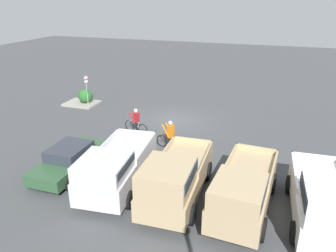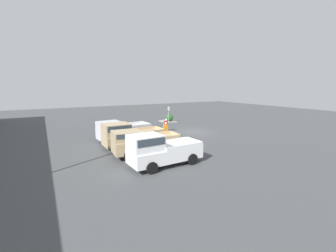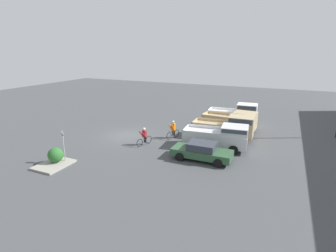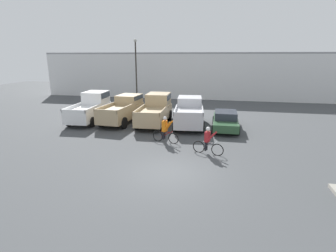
% 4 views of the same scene
% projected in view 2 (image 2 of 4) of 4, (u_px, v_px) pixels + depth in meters
% --- Properties ---
extents(ground_plane, '(80.00, 80.00, 0.00)m').
position_uv_depth(ground_plane, '(193.00, 132.00, 27.38)').
color(ground_plane, '#424447').
extents(pickup_truck_0, '(2.37, 5.34, 2.35)m').
position_uv_depth(pickup_truck_0, '(159.00, 150.00, 15.46)').
color(pickup_truck_0, white).
rests_on(pickup_truck_0, ground_plane).
extents(pickup_truck_1, '(2.44, 5.49, 2.12)m').
position_uv_depth(pickup_truck_1, '(142.00, 142.00, 17.88)').
color(pickup_truck_1, tan).
rests_on(pickup_truck_1, ground_plane).
extents(pickup_truck_2, '(2.37, 5.59, 2.30)m').
position_uv_depth(pickup_truck_2, '(128.00, 135.00, 20.17)').
color(pickup_truck_2, tan).
rests_on(pickup_truck_2, ground_plane).
extents(pickup_truck_3, '(2.69, 5.43, 2.10)m').
position_uv_depth(pickup_truck_3, '(121.00, 130.00, 22.66)').
color(pickup_truck_3, silver).
rests_on(pickup_truck_3, ground_plane).
extents(sedan_0, '(1.98, 4.56, 1.37)m').
position_uv_depth(sedan_0, '(119.00, 129.00, 25.49)').
color(sedan_0, '#2D5133').
rests_on(sedan_0, ground_plane).
extents(cyclist_0, '(1.76, 0.62, 1.61)m').
position_uv_depth(cyclist_0, '(166.00, 125.00, 27.27)').
color(cyclist_0, black).
rests_on(cyclist_0, ground_plane).
extents(cyclist_1, '(1.79, 0.63, 1.72)m').
position_uv_depth(cyclist_1, '(166.00, 130.00, 24.12)').
color(cyclist_1, black).
rests_on(cyclist_1, ground_plane).
extents(fire_lane_sign, '(0.14, 0.29, 2.48)m').
position_uv_depth(fire_lane_sign, '(169.00, 113.00, 33.74)').
color(fire_lane_sign, '#9E9EA3').
rests_on(fire_lane_sign, ground_plane).
extents(curb_island, '(2.52, 1.98, 0.15)m').
position_uv_depth(curb_island, '(168.00, 121.00, 34.84)').
color(curb_island, gray).
rests_on(curb_island, ground_plane).
extents(shrub, '(1.10, 1.10, 1.10)m').
position_uv_depth(shrub, '(169.00, 118.00, 34.48)').
color(shrub, '#286028').
rests_on(shrub, curb_island).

